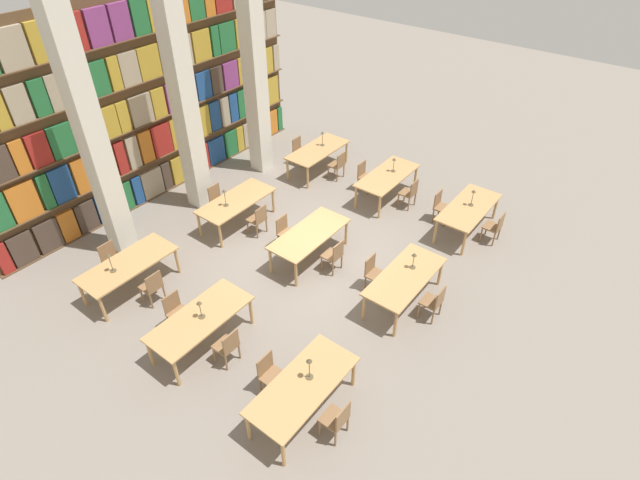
% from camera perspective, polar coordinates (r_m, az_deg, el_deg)
% --- Properties ---
extents(ground_plane, '(40.00, 40.00, 0.00)m').
position_cam_1_polar(ground_plane, '(12.53, -0.93, -2.06)').
color(ground_plane, gray).
extents(bookshelf_bank, '(10.28, 0.35, 5.50)m').
position_cam_1_polar(bookshelf_bank, '(14.75, -18.60, 14.56)').
color(bookshelf_bank, brown).
rests_on(bookshelf_bank, ground_plane).
extents(pillar_left, '(0.51, 0.51, 6.00)m').
position_cam_1_polar(pillar_left, '(12.31, -24.54, 10.24)').
color(pillar_left, silver).
rests_on(pillar_left, ground_plane).
extents(pillar_center, '(0.51, 0.51, 6.00)m').
position_cam_1_polar(pillar_center, '(13.55, -15.27, 14.77)').
color(pillar_center, silver).
rests_on(pillar_center, ground_plane).
extents(pillar_right, '(0.51, 0.51, 6.00)m').
position_cam_1_polar(pillar_right, '(15.13, -7.46, 18.18)').
color(pillar_right, silver).
rests_on(pillar_right, ground_plane).
extents(reading_table_0, '(2.17, 0.95, 0.77)m').
position_cam_1_polar(reading_table_0, '(9.07, -1.95, -16.44)').
color(reading_table_0, tan).
rests_on(reading_table_0, ground_plane).
extents(chair_0, '(0.42, 0.40, 0.88)m').
position_cam_1_polar(chair_0, '(8.98, 1.95, -19.77)').
color(chair_0, olive).
rests_on(chair_0, ground_plane).
extents(chair_1, '(0.42, 0.40, 0.88)m').
position_cam_1_polar(chair_1, '(9.54, -5.69, -14.97)').
color(chair_1, olive).
rests_on(chair_1, ground_plane).
extents(desk_lamp_0, '(0.14, 0.14, 0.50)m').
position_cam_1_polar(desk_lamp_0, '(8.82, -1.24, -14.09)').
color(desk_lamp_0, brown).
rests_on(desk_lamp_0, reading_table_0).
extents(reading_table_1, '(2.17, 0.95, 0.77)m').
position_cam_1_polar(reading_table_1, '(11.09, 9.69, -4.33)').
color(reading_table_1, tan).
rests_on(reading_table_1, ground_plane).
extents(chair_2, '(0.42, 0.40, 0.88)m').
position_cam_1_polar(chair_2, '(11.00, 12.89, -6.87)').
color(chair_2, olive).
rests_on(chair_2, ground_plane).
extents(chair_3, '(0.42, 0.40, 0.88)m').
position_cam_1_polar(chair_3, '(11.46, 6.19, -3.72)').
color(chair_3, olive).
rests_on(chair_3, ground_plane).
extents(desk_lamp_1, '(0.14, 0.14, 0.41)m').
position_cam_1_polar(desk_lamp_1, '(11.09, 10.67, -2.03)').
color(desk_lamp_1, brown).
rests_on(desk_lamp_1, reading_table_1).
extents(reading_table_2, '(2.17, 0.95, 0.77)m').
position_cam_1_polar(reading_table_2, '(13.60, 16.63, 3.42)').
color(reading_table_2, tan).
rests_on(reading_table_2, ground_plane).
extents(chair_4, '(0.42, 0.40, 0.88)m').
position_cam_1_polar(chair_4, '(13.54, 19.34, 1.49)').
color(chair_4, olive).
rests_on(chair_4, ground_plane).
extents(chair_5, '(0.42, 0.40, 0.88)m').
position_cam_1_polar(chair_5, '(13.92, 13.65, 3.80)').
color(chair_5, olive).
rests_on(chair_5, ground_plane).
extents(desk_lamp_2, '(0.14, 0.14, 0.47)m').
position_cam_1_polar(desk_lamp_2, '(13.46, 17.09, 4.95)').
color(desk_lamp_2, brown).
rests_on(desk_lamp_2, reading_table_2).
extents(reading_table_3, '(2.17, 0.95, 0.77)m').
position_cam_1_polar(reading_table_3, '(10.34, -13.52, -8.85)').
color(reading_table_3, tan).
rests_on(reading_table_3, ground_plane).
extents(chair_6, '(0.42, 0.40, 0.88)m').
position_cam_1_polar(chair_6, '(10.07, -10.52, -11.79)').
color(chair_6, olive).
rests_on(chair_6, ground_plane).
extents(chair_7, '(0.42, 0.40, 0.88)m').
position_cam_1_polar(chair_7, '(10.95, -16.07, -7.80)').
color(chair_7, olive).
rests_on(chair_7, ground_plane).
extents(desk_lamp_3, '(0.14, 0.14, 0.44)m').
position_cam_1_polar(desk_lamp_3, '(10.08, -13.59, -7.39)').
color(desk_lamp_3, brown).
rests_on(desk_lamp_3, reading_table_3).
extents(reading_table_4, '(2.17, 0.95, 0.77)m').
position_cam_1_polar(reading_table_4, '(12.11, -1.21, 0.51)').
color(reading_table_4, tan).
rests_on(reading_table_4, ground_plane).
extents(chair_8, '(0.42, 0.40, 0.88)m').
position_cam_1_polar(chair_8, '(11.87, 1.60, -1.73)').
color(chair_8, olive).
rests_on(chair_8, ground_plane).
extents(chair_9, '(0.42, 0.40, 0.88)m').
position_cam_1_polar(chair_9, '(12.62, -3.95, 0.96)').
color(chair_9, olive).
rests_on(chair_9, ground_plane).
extents(reading_table_5, '(2.17, 0.95, 0.77)m').
position_cam_1_polar(reading_table_5, '(14.51, 7.71, 7.13)').
color(reading_table_5, tan).
rests_on(reading_table_5, ground_plane).
extents(chair_10, '(0.42, 0.40, 0.88)m').
position_cam_1_polar(chair_10, '(14.32, 10.21, 5.37)').
color(chair_10, olive).
rests_on(chair_10, ground_plane).
extents(chair_11, '(0.42, 0.40, 0.88)m').
position_cam_1_polar(chair_11, '(14.94, 5.13, 7.35)').
color(chair_11, olive).
rests_on(chair_11, ground_plane).
extents(desk_lamp_4, '(0.14, 0.14, 0.43)m').
position_cam_1_polar(desk_lamp_4, '(14.53, 8.45, 8.77)').
color(desk_lamp_4, brown).
rests_on(desk_lamp_4, reading_table_5).
extents(reading_table_6, '(2.17, 0.95, 0.77)m').
position_cam_1_polar(reading_table_6, '(12.05, -21.08, -2.76)').
color(reading_table_6, tan).
rests_on(reading_table_6, ground_plane).
extents(chair_12, '(0.42, 0.40, 0.88)m').
position_cam_1_polar(chair_12, '(11.67, -18.61, -5.02)').
color(chair_12, olive).
rests_on(chair_12, ground_plane).
extents(chair_13, '(0.42, 0.40, 0.88)m').
position_cam_1_polar(chair_13, '(12.74, -22.69, -2.03)').
color(chair_13, olive).
rests_on(chair_13, ground_plane).
extents(desk_lamp_5, '(0.14, 0.14, 0.49)m').
position_cam_1_polar(desk_lamp_5, '(11.70, -22.93, -2.06)').
color(desk_lamp_5, brown).
rests_on(desk_lamp_5, reading_table_6).
extents(reading_table_7, '(2.17, 0.95, 0.77)m').
position_cam_1_polar(reading_table_7, '(13.47, -9.55, 4.27)').
color(reading_table_7, tan).
rests_on(reading_table_7, ground_plane).
extents(chair_14, '(0.42, 0.40, 0.88)m').
position_cam_1_polar(chair_14, '(13.14, -7.08, 2.42)').
color(chair_14, olive).
rests_on(chair_14, ground_plane).
extents(chair_15, '(0.42, 0.40, 0.88)m').
position_cam_1_polar(chair_15, '(14.09, -11.59, 4.58)').
color(chair_15, olive).
rests_on(chair_15, ground_plane).
extents(desk_lamp_6, '(0.14, 0.14, 0.49)m').
position_cam_1_polar(desk_lamp_6, '(13.08, -10.85, 5.11)').
color(desk_lamp_6, brown).
rests_on(desk_lamp_6, reading_table_7).
extents(reading_table_8, '(2.17, 0.95, 0.77)m').
position_cam_1_polar(reading_table_8, '(15.74, -0.25, 10.11)').
color(reading_table_8, tan).
rests_on(reading_table_8, ground_plane).
extents(chair_16, '(0.42, 0.40, 0.88)m').
position_cam_1_polar(chair_16, '(15.47, 2.06, 8.62)').
color(chair_16, olive).
rests_on(chair_16, ground_plane).
extents(chair_17, '(0.42, 0.40, 0.88)m').
position_cam_1_polar(chair_17, '(16.28, -2.34, 10.22)').
color(chair_17, olive).
rests_on(chair_17, ground_plane).
extents(desk_lamp_7, '(0.14, 0.14, 0.47)m').
position_cam_1_polar(desk_lamp_7, '(15.79, 0.28, 11.79)').
color(desk_lamp_7, brown).
rests_on(desk_lamp_7, reading_table_8).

